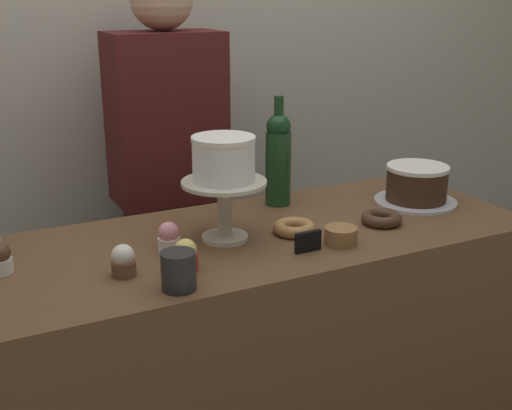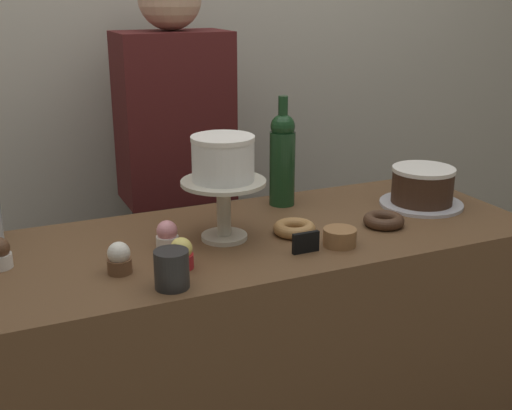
{
  "view_description": "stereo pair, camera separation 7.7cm",
  "coord_description": "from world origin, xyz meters",
  "px_view_note": "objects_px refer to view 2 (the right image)",
  "views": [
    {
      "loc": [
        -0.72,
        -1.44,
        1.52
      ],
      "look_at": [
        0.0,
        0.0,
        0.99
      ],
      "focal_mm": 45.74,
      "sensor_mm": 36.0,
      "label": 1
    },
    {
      "loc": [
        -0.65,
        -1.47,
        1.52
      ],
      "look_at": [
        0.0,
        0.0,
        0.99
      ],
      "focal_mm": 45.74,
      "sensor_mm": 36.0,
      "label": 2
    }
  ],
  "objects_px": {
    "white_layer_cake": "(223,158)",
    "wine_bottle_green": "(282,158)",
    "cake_stand_pedestal": "(224,200)",
    "chocolate_round_cake": "(423,185)",
    "cookie_stack": "(340,237)",
    "barista_figure": "(178,200)",
    "donut_chocolate": "(384,220)",
    "price_sign_chalkboard": "(306,242)",
    "cupcake_strawberry": "(167,236)",
    "donut_maple": "(294,228)",
    "coffee_cup_ceramic": "(172,269)",
    "cupcake_vanilla": "(119,259)",
    "cupcake_lemon": "(181,254)"
  },
  "relations": [
    {
      "from": "cake_stand_pedestal",
      "to": "donut_chocolate",
      "type": "height_order",
      "value": "cake_stand_pedestal"
    },
    {
      "from": "donut_chocolate",
      "to": "price_sign_chalkboard",
      "type": "xyz_separation_m",
      "value": [
        -0.28,
        -0.08,
        0.01
      ]
    },
    {
      "from": "cake_stand_pedestal",
      "to": "donut_chocolate",
      "type": "distance_m",
      "value": 0.45
    },
    {
      "from": "donut_maple",
      "to": "barista_figure",
      "type": "distance_m",
      "value": 0.64
    },
    {
      "from": "cookie_stack",
      "to": "cake_stand_pedestal",
      "type": "bearing_deg",
      "value": 147.66
    },
    {
      "from": "cupcake_vanilla",
      "to": "cookie_stack",
      "type": "height_order",
      "value": "cupcake_vanilla"
    },
    {
      "from": "white_layer_cake",
      "to": "barista_figure",
      "type": "height_order",
      "value": "barista_figure"
    },
    {
      "from": "cupcake_strawberry",
      "to": "donut_maple",
      "type": "bearing_deg",
      "value": -6.01
    },
    {
      "from": "cookie_stack",
      "to": "barista_figure",
      "type": "xyz_separation_m",
      "value": [
        -0.2,
        0.74,
        -0.09
      ]
    },
    {
      "from": "cupcake_vanilla",
      "to": "donut_maple",
      "type": "height_order",
      "value": "cupcake_vanilla"
    },
    {
      "from": "cake_stand_pedestal",
      "to": "cupcake_vanilla",
      "type": "relative_size",
      "value": 2.91
    },
    {
      "from": "cupcake_strawberry",
      "to": "barista_figure",
      "type": "bearing_deg",
      "value": 70.59
    },
    {
      "from": "barista_figure",
      "to": "cupcake_strawberry",
      "type": "bearing_deg",
      "value": -109.41
    },
    {
      "from": "cake_stand_pedestal",
      "to": "cookie_stack",
      "type": "relative_size",
      "value": 2.58
    },
    {
      "from": "cake_stand_pedestal",
      "to": "wine_bottle_green",
      "type": "xyz_separation_m",
      "value": [
        0.26,
        0.2,
        0.04
      ]
    },
    {
      "from": "cupcake_strawberry",
      "to": "donut_chocolate",
      "type": "relative_size",
      "value": 0.66
    },
    {
      "from": "white_layer_cake",
      "to": "chocolate_round_cake",
      "type": "height_order",
      "value": "white_layer_cake"
    },
    {
      "from": "donut_chocolate",
      "to": "price_sign_chalkboard",
      "type": "bearing_deg",
      "value": -164.0
    },
    {
      "from": "barista_figure",
      "to": "cake_stand_pedestal",
      "type": "bearing_deg",
      "value": -95.11
    },
    {
      "from": "donut_maple",
      "to": "donut_chocolate",
      "type": "bearing_deg",
      "value": -9.44
    },
    {
      "from": "donut_chocolate",
      "to": "donut_maple",
      "type": "distance_m",
      "value": 0.26
    },
    {
      "from": "cupcake_strawberry",
      "to": "barista_figure",
      "type": "height_order",
      "value": "barista_figure"
    },
    {
      "from": "cupcake_strawberry",
      "to": "barista_figure",
      "type": "relative_size",
      "value": 0.05
    },
    {
      "from": "cupcake_vanilla",
      "to": "price_sign_chalkboard",
      "type": "distance_m",
      "value": 0.45
    },
    {
      "from": "price_sign_chalkboard",
      "to": "barista_figure",
      "type": "height_order",
      "value": "barista_figure"
    },
    {
      "from": "cake_stand_pedestal",
      "to": "white_layer_cake",
      "type": "relative_size",
      "value": 1.36
    },
    {
      "from": "barista_figure",
      "to": "white_layer_cake",
      "type": "bearing_deg",
      "value": -95.11
    },
    {
      "from": "chocolate_round_cake",
      "to": "cupcake_lemon",
      "type": "height_order",
      "value": "chocolate_round_cake"
    },
    {
      "from": "cake_stand_pedestal",
      "to": "price_sign_chalkboard",
      "type": "distance_m",
      "value": 0.24
    },
    {
      "from": "white_layer_cake",
      "to": "coffee_cup_ceramic",
      "type": "bearing_deg",
      "value": -133.07
    },
    {
      "from": "donut_chocolate",
      "to": "coffee_cup_ceramic",
      "type": "height_order",
      "value": "coffee_cup_ceramic"
    },
    {
      "from": "coffee_cup_ceramic",
      "to": "barista_figure",
      "type": "bearing_deg",
      "value": 72.03
    },
    {
      "from": "donut_maple",
      "to": "coffee_cup_ceramic",
      "type": "distance_m",
      "value": 0.43
    },
    {
      "from": "white_layer_cake",
      "to": "wine_bottle_green",
      "type": "height_order",
      "value": "wine_bottle_green"
    },
    {
      "from": "cake_stand_pedestal",
      "to": "chocolate_round_cake",
      "type": "relative_size",
      "value": 1.18
    },
    {
      "from": "chocolate_round_cake",
      "to": "cupcake_lemon",
      "type": "distance_m",
      "value": 0.81
    },
    {
      "from": "cupcake_vanilla",
      "to": "barista_figure",
      "type": "bearing_deg",
      "value": 62.95
    },
    {
      "from": "cupcake_vanilla",
      "to": "cake_stand_pedestal",
      "type": "bearing_deg",
      "value": 18.83
    },
    {
      "from": "cupcake_vanilla",
      "to": "price_sign_chalkboard",
      "type": "xyz_separation_m",
      "value": [
        0.44,
        -0.06,
        -0.01
      ]
    },
    {
      "from": "white_layer_cake",
      "to": "price_sign_chalkboard",
      "type": "relative_size",
      "value": 2.28
    },
    {
      "from": "donut_chocolate",
      "to": "cookie_stack",
      "type": "relative_size",
      "value": 1.33
    },
    {
      "from": "donut_chocolate",
      "to": "donut_maple",
      "type": "xyz_separation_m",
      "value": [
        -0.25,
        0.04,
        0.0
      ]
    },
    {
      "from": "price_sign_chalkboard",
      "to": "white_layer_cake",
      "type": "bearing_deg",
      "value": 132.1
    },
    {
      "from": "cake_stand_pedestal",
      "to": "chocolate_round_cake",
      "type": "height_order",
      "value": "cake_stand_pedestal"
    },
    {
      "from": "cake_stand_pedestal",
      "to": "wine_bottle_green",
      "type": "height_order",
      "value": "wine_bottle_green"
    },
    {
      "from": "cake_stand_pedestal",
      "to": "white_layer_cake",
      "type": "bearing_deg",
      "value": 90.0
    },
    {
      "from": "wine_bottle_green",
      "to": "price_sign_chalkboard",
      "type": "relative_size",
      "value": 4.65
    },
    {
      "from": "white_layer_cake",
      "to": "cookie_stack",
      "type": "xyz_separation_m",
      "value": [
        0.25,
        -0.16,
        -0.19
      ]
    },
    {
      "from": "wine_bottle_green",
      "to": "donut_maple",
      "type": "xyz_separation_m",
      "value": [
        -0.08,
        -0.24,
        -0.13
      ]
    },
    {
      "from": "donut_chocolate",
      "to": "cake_stand_pedestal",
      "type": "bearing_deg",
      "value": 169.12
    }
  ]
}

